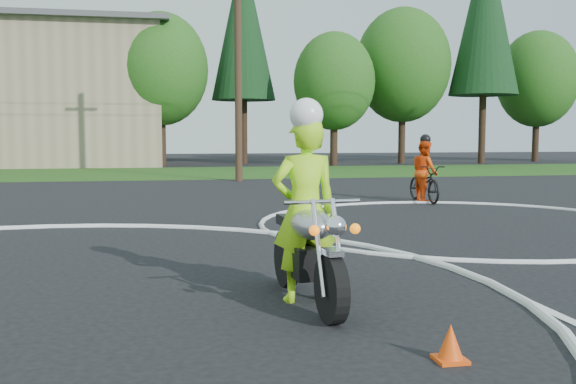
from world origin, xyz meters
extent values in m
cube|color=#1E4714|center=(0.00, 27.00, 0.01)|extent=(120.00, 10.00, 0.02)
torus|color=silver|center=(8.00, 8.00, 0.01)|extent=(8.10, 8.10, 0.10)
cylinder|color=black|center=(3.73, 1.85, 0.33)|extent=(0.19, 0.68, 0.67)
cylinder|color=black|center=(3.59, 3.40, 0.33)|extent=(0.19, 0.68, 0.67)
cube|color=black|center=(3.65, 2.68, 0.44)|extent=(0.36, 0.64, 0.33)
ellipsoid|color=#B1B2B6|center=(3.67, 2.46, 0.87)|extent=(0.46, 0.74, 0.31)
cube|color=black|center=(3.62, 3.01, 0.82)|extent=(0.35, 0.69, 0.11)
cylinder|color=silver|center=(3.62, 1.93, 0.72)|extent=(0.08, 0.40, 0.89)
cylinder|color=white|center=(3.82, 1.95, 0.72)|extent=(0.08, 0.40, 0.89)
cube|color=white|center=(3.73, 1.83, 0.69)|extent=(0.18, 0.26, 0.06)
cylinder|color=#B9B8BF|center=(3.70, 2.13, 1.13)|extent=(0.78, 0.11, 0.04)
sphere|color=white|center=(3.74, 1.74, 0.94)|extent=(0.20, 0.20, 0.20)
sphere|color=orange|center=(3.54, 1.74, 0.91)|extent=(0.10, 0.10, 0.10)
sphere|color=orange|center=(3.94, 1.78, 0.91)|extent=(0.10, 0.10, 0.10)
cylinder|color=white|center=(3.79, 3.14, 0.33)|extent=(0.17, 0.89, 0.09)
imported|color=#ADFB1A|center=(3.66, 2.73, 0.98)|extent=(0.76, 0.53, 1.97)
sphere|color=white|center=(3.66, 2.67, 1.99)|extent=(0.35, 0.35, 0.35)
imported|color=black|center=(9.01, 12.22, 0.50)|extent=(0.67, 1.89, 0.99)
imported|color=#EF470C|center=(9.01, 12.22, 0.82)|extent=(0.63, 0.81, 1.65)
sphere|color=black|center=(9.01, 12.22, 1.67)|extent=(0.29, 0.29, 0.29)
cone|color=#FF4E0D|center=(4.39, 0.68, 0.15)|extent=(0.22, 0.22, 0.30)
cube|color=#FF4E0D|center=(4.39, 0.68, 0.01)|extent=(0.24, 0.24, 0.03)
cylinder|color=#382619|center=(2.00, 34.00, 1.62)|extent=(0.44, 0.44, 3.24)
ellipsoid|color=#1E5116|center=(2.00, 34.00, 5.58)|extent=(5.40, 5.40, 6.48)
cylinder|color=#382619|center=(7.00, 36.00, 1.98)|extent=(0.44, 0.44, 3.96)
cone|color=black|center=(7.00, 36.00, 8.63)|extent=(3.96, 3.96, 9.35)
cylinder|color=#382619|center=(12.00, 33.00, 1.44)|extent=(0.44, 0.44, 2.88)
ellipsoid|color=#1E5116|center=(12.00, 33.00, 4.96)|extent=(4.80, 4.80, 5.76)
cylinder|color=#382619|center=(17.00, 35.00, 1.80)|extent=(0.44, 0.44, 3.60)
ellipsoid|color=#1E5116|center=(17.00, 35.00, 6.20)|extent=(6.00, 6.00, 7.20)
cylinder|color=#382619|center=(22.00, 34.00, 2.16)|extent=(0.44, 0.44, 4.32)
cone|color=black|center=(22.00, 34.00, 9.42)|extent=(4.32, 4.32, 10.20)
cylinder|color=#382619|center=(27.00, 36.00, 1.62)|extent=(0.44, 0.44, 3.24)
ellipsoid|color=#1E5116|center=(27.00, 36.00, 5.58)|extent=(5.40, 5.40, 6.48)
cylinder|color=#382619|center=(-2.00, 35.00, 1.44)|extent=(0.44, 0.44, 2.88)
ellipsoid|color=#1E5116|center=(-2.00, 35.00, 4.96)|extent=(4.80, 4.80, 5.76)
cylinder|color=#473321|center=(5.00, 21.00, 5.00)|extent=(0.28, 0.28, 10.00)
camera|label=1|loc=(2.22, -3.91, 1.78)|focal=40.00mm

